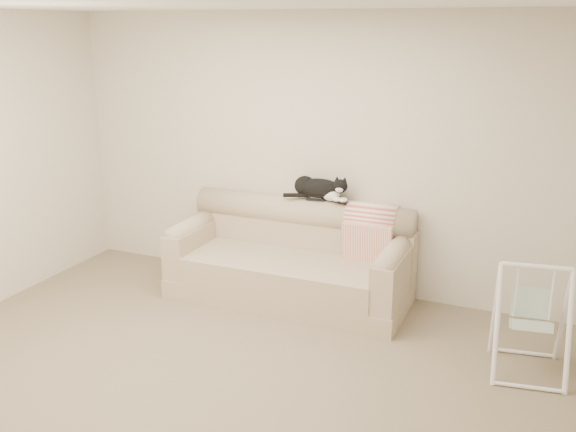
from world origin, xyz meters
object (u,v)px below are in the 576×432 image
at_px(remote_b, 341,202).
at_px(baby_swing, 531,319).
at_px(remote_a, 316,199).
at_px(tuxedo_cat, 319,188).
at_px(sofa, 292,261).

distance_m(remote_b, baby_swing, 1.98).
bearing_deg(baby_swing, remote_a, 157.53).
height_order(tuxedo_cat, baby_swing, tuxedo_cat).
bearing_deg(tuxedo_cat, remote_b, -3.61).
bearing_deg(remote_a, tuxedo_cat, 25.35).
xyz_separation_m(remote_b, tuxedo_cat, (-0.21, 0.01, 0.10)).
relative_size(sofa, remote_b, 12.52).
bearing_deg(remote_b, sofa, -149.00).
distance_m(remote_b, tuxedo_cat, 0.24).
relative_size(remote_a, tuxedo_cat, 0.30).
height_order(sofa, remote_a, remote_a).
distance_m(sofa, tuxedo_cat, 0.73).
xyz_separation_m(sofa, remote_b, (0.39, 0.23, 0.56)).
height_order(remote_b, tuxedo_cat, tuxedo_cat).
distance_m(sofa, baby_swing, 2.21).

